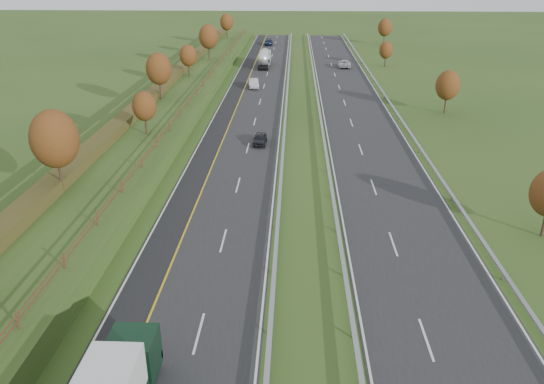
{
  "coord_description": "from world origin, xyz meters",
  "views": [
    {
      "loc": [
        6.94,
        -15.53,
        21.16
      ],
      "look_at": [
        5.07,
        28.3,
        2.2
      ],
      "focal_mm": 35.0,
      "sensor_mm": 36.0,
      "label": 1
    }
  ],
  "objects_px": {
    "car_silver_mid": "(253,83)",
    "car_small_far": "(269,42)",
    "road_tanker": "(264,58)",
    "car_dark_near": "(260,139)",
    "car_oncoming": "(344,63)"
  },
  "relations": [
    {
      "from": "road_tanker",
      "to": "car_silver_mid",
      "type": "height_order",
      "value": "road_tanker"
    },
    {
      "from": "car_small_far",
      "to": "car_oncoming",
      "type": "relative_size",
      "value": 0.91
    },
    {
      "from": "car_dark_near",
      "to": "car_silver_mid",
      "type": "xyz_separation_m",
      "value": [
        -3.3,
        33.23,
        0.13
      ]
    },
    {
      "from": "car_dark_near",
      "to": "car_small_far",
      "type": "xyz_separation_m",
      "value": [
        -3.19,
        88.73,
        0.08
      ]
    },
    {
      "from": "road_tanker",
      "to": "car_small_far",
      "type": "height_order",
      "value": "road_tanker"
    },
    {
      "from": "road_tanker",
      "to": "car_small_far",
      "type": "distance_m",
      "value": 33.17
    },
    {
      "from": "road_tanker",
      "to": "car_silver_mid",
      "type": "relative_size",
      "value": 2.28
    },
    {
      "from": "car_silver_mid",
      "to": "car_oncoming",
      "type": "xyz_separation_m",
      "value": [
        18.52,
        21.76,
        -0.0
      ]
    },
    {
      "from": "car_dark_near",
      "to": "car_oncoming",
      "type": "relative_size",
      "value": 0.69
    },
    {
      "from": "car_silver_mid",
      "to": "car_small_far",
      "type": "xyz_separation_m",
      "value": [
        0.12,
        55.5,
        -0.05
      ]
    },
    {
      "from": "car_silver_mid",
      "to": "car_small_far",
      "type": "distance_m",
      "value": 55.5
    },
    {
      "from": "road_tanker",
      "to": "car_dark_near",
      "type": "relative_size",
      "value": 2.8
    },
    {
      "from": "car_silver_mid",
      "to": "car_small_far",
      "type": "bearing_deg",
      "value": 81.93
    },
    {
      "from": "car_dark_near",
      "to": "car_small_far",
      "type": "distance_m",
      "value": 88.79
    },
    {
      "from": "car_small_far",
      "to": "car_oncoming",
      "type": "bearing_deg",
      "value": -62.03
    }
  ]
}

